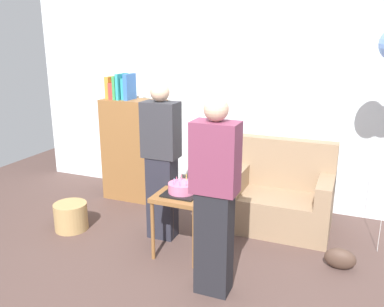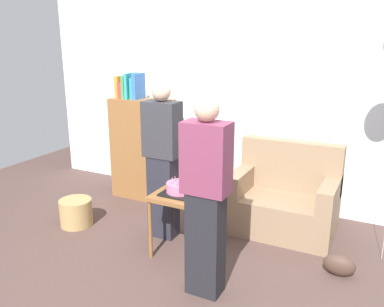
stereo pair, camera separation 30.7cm
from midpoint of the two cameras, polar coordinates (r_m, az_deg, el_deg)
ground_plane at (r=3.70m, az=-4.57°, el=-17.45°), size 8.00×8.00×0.00m
wall_back at (r=5.05m, az=5.72°, el=8.08°), size 6.00×0.10×2.70m
couch at (r=4.55m, az=10.44°, el=-6.17°), size 1.10×0.70×0.96m
bookshelf at (r=5.25m, az=-9.80°, el=0.82°), size 0.80×0.36×1.62m
side_table at (r=3.87m, az=-3.70°, el=-7.03°), size 0.48×0.48×0.62m
birthday_cake at (r=3.82m, az=-3.74°, el=-5.01°), size 0.32×0.32×0.17m
person_blowing_candles at (r=4.12m, az=-6.46°, el=-1.14°), size 0.36×0.22×1.63m
person_holding_cake at (r=3.18m, az=0.45°, el=-6.29°), size 0.36×0.22×1.63m
wicker_basket at (r=4.73m, az=-18.52°, el=-8.43°), size 0.36×0.36×0.30m
handbag at (r=3.99m, az=18.05°, el=-13.95°), size 0.28×0.14×0.20m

